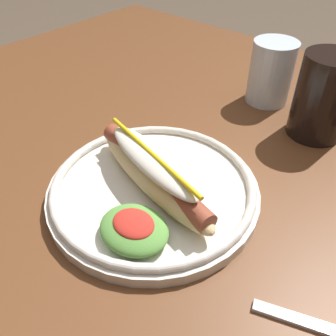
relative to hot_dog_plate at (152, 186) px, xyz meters
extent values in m
cube|color=brown|center=(0.07, 0.19, -0.04)|extent=(1.44, 0.86, 0.04)
cylinder|color=brown|center=(-0.56, 0.53, -0.41)|extent=(0.06, 0.06, 0.70)
cylinder|color=silver|center=(0.00, 0.00, -0.01)|extent=(0.28, 0.28, 0.02)
torus|color=silver|center=(0.00, 0.00, 0.00)|extent=(0.27, 0.27, 0.01)
ellipsoid|color=#E0C184|center=(0.00, 0.00, 0.01)|extent=(0.24, 0.10, 0.04)
cylinder|color=brown|center=(0.00, 0.00, 0.02)|extent=(0.22, 0.08, 0.03)
ellipsoid|color=silver|center=(0.00, 0.00, 0.04)|extent=(0.19, 0.08, 0.02)
cylinder|color=yellow|center=(0.00, 0.00, 0.05)|extent=(0.19, 0.05, 0.01)
ellipsoid|color=#5B9942|center=(0.04, -0.07, 0.01)|extent=(0.08, 0.07, 0.02)
ellipsoid|color=red|center=(0.04, -0.07, 0.02)|extent=(0.05, 0.04, 0.01)
cube|color=silver|center=(0.22, -0.03, -0.02)|extent=(0.08, 0.04, 0.00)
cylinder|color=black|center=(0.10, 0.29, 0.05)|extent=(0.09, 0.09, 0.14)
cylinder|color=silver|center=(-0.02, 0.34, 0.04)|extent=(0.08, 0.08, 0.11)
camera|label=1|loc=(0.24, -0.25, 0.32)|focal=38.05mm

